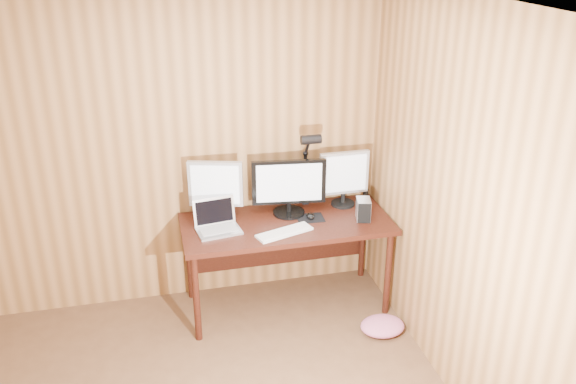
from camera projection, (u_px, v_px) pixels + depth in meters
name	position (u px, v px, depth m)	size (l,w,h in m)	color
room_shell	(172.00, 299.00, 2.81)	(4.00, 4.00, 4.00)	brown
desk	(284.00, 232.00, 4.78)	(1.60, 0.70, 0.75)	black
monitor_center	(289.00, 186.00, 4.70)	(0.57, 0.25, 0.45)	black
monitor_left	(216.00, 188.00, 4.62)	(0.41, 0.20, 0.47)	black
monitor_right	(344.00, 177.00, 4.85)	(0.40, 0.19, 0.45)	black
laptop	(217.00, 222.00, 4.52)	(0.35, 0.29, 0.23)	silver
keyboard	(284.00, 232.00, 4.48)	(0.45, 0.26, 0.02)	white
mousepad	(310.00, 218.00, 4.72)	(0.21, 0.17, 0.00)	black
mouse	(310.00, 216.00, 4.71)	(0.06, 0.10, 0.04)	black
hard_drive	(363.00, 209.00, 4.67)	(0.13, 0.17, 0.17)	silver
phone	(270.00, 236.00, 4.44)	(0.08, 0.11, 0.01)	silver
speaker	(365.00, 196.00, 4.97)	(0.05, 0.05, 0.11)	black
desk_lamp	(308.00, 159.00, 4.73)	(0.15, 0.22, 0.68)	black
fabric_pile	(382.00, 326.00, 4.60)	(0.34, 0.28, 0.11)	#C96184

